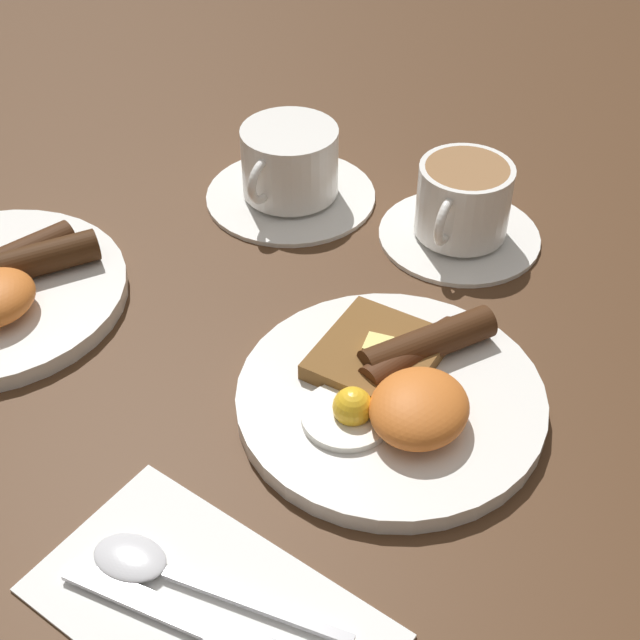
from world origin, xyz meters
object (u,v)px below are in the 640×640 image
Objects in this scene: teacup_near at (462,209)px; spoon at (155,567)px; teacup_far at (290,170)px; breakfast_plate_near at (395,392)px; knife at (213,630)px.

teacup_near reaches higher than spoon.
teacup_near is at bearing -82.98° from teacup_far.
breakfast_plate_near is at bearing -115.68° from spoon.
spoon is at bearing -159.79° from teacup_far.
teacup_far is 0.95× the size of spoon.
teacup_far reaches higher than knife.
spoon is at bearing 162.61° from breakfast_plate_near.
teacup_near is at bearing -101.17° from spoon.
teacup_near is 0.17m from teacup_far.
knife is (-0.42, -0.20, -0.03)m from teacup_far.
breakfast_plate_near is 1.25× the size of knife.
teacup_far reaches higher than breakfast_plate_near.
knife is (-0.22, 0.01, -0.01)m from breakfast_plate_near.
spoon is (-0.21, 0.06, -0.01)m from breakfast_plate_near.
breakfast_plate_near is at bearing -98.40° from knife.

